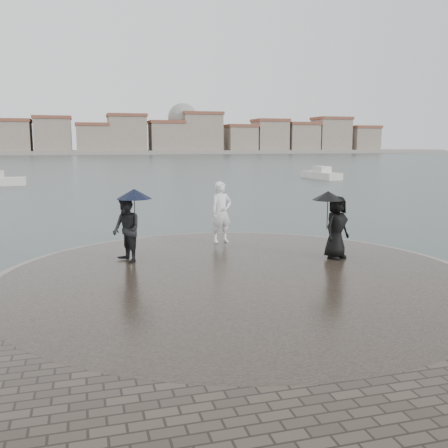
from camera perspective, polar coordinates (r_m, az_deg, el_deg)
name	(u,v)px	position (r m, az deg, el deg)	size (l,w,h in m)	color
ground	(293,339)	(9.77, 7.91, -12.85)	(400.00, 400.00, 0.00)	#2B3835
kerb_ring	(238,282)	(12.82, 1.60, -6.60)	(12.50, 12.50, 0.32)	gray
quay_tip	(238,281)	(12.81, 1.60, -6.51)	(11.90, 11.90, 0.36)	#2D261E
statue	(221,212)	(16.63, -0.29, 1.37)	(0.74, 0.49, 2.04)	white
visitor_left	(128,222)	(14.13, -10.91, 0.19)	(1.25, 1.15, 2.04)	black
visitor_right	(335,221)	(14.64, 12.55, 0.32)	(1.24, 1.02, 1.95)	black
far_skyline	(72,137)	(169.00, -16.97, 9.51)	(260.00, 20.00, 37.00)	gray
boats	(171,178)	(47.66, -6.03, 5.25)	(35.17, 5.63, 1.50)	silver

